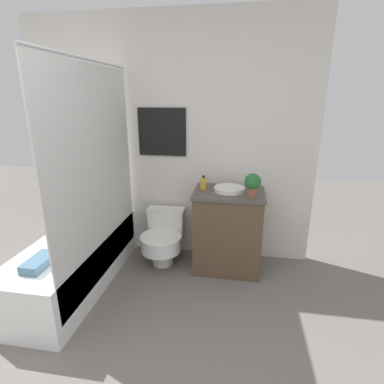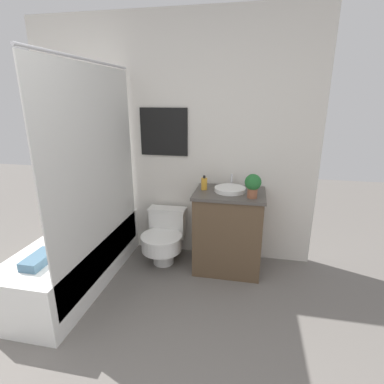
{
  "view_description": "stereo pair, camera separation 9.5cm",
  "coord_description": "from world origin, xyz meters",
  "px_view_note": "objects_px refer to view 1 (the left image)",
  "views": [
    {
      "loc": [
        0.76,
        -0.69,
        1.7
      ],
      "look_at": [
        0.33,
        1.92,
        0.86
      ],
      "focal_mm": 28.0,
      "sensor_mm": 36.0,
      "label": 1
    },
    {
      "loc": [
        0.86,
        -0.68,
        1.7
      ],
      "look_at": [
        0.33,
        1.92,
        0.86
      ],
      "focal_mm": 28.0,
      "sensor_mm": 36.0,
      "label": 2
    }
  ],
  "objects_px": {
    "sink": "(229,189)",
    "soap_bottle": "(203,183)",
    "toilet": "(163,237)",
    "potted_plant": "(253,184)"
  },
  "relations": [
    {
      "from": "sink",
      "to": "toilet",
      "type": "bearing_deg",
      "value": -177.6
    },
    {
      "from": "sink",
      "to": "soap_bottle",
      "type": "bearing_deg",
      "value": 177.4
    },
    {
      "from": "toilet",
      "to": "potted_plant",
      "type": "distance_m",
      "value": 1.12
    },
    {
      "from": "soap_bottle",
      "to": "potted_plant",
      "type": "distance_m",
      "value": 0.5
    },
    {
      "from": "soap_bottle",
      "to": "potted_plant",
      "type": "bearing_deg",
      "value": -18.98
    },
    {
      "from": "toilet",
      "to": "sink",
      "type": "relative_size",
      "value": 1.65
    },
    {
      "from": "toilet",
      "to": "soap_bottle",
      "type": "relative_size",
      "value": 3.9
    },
    {
      "from": "toilet",
      "to": "soap_bottle",
      "type": "height_order",
      "value": "soap_bottle"
    },
    {
      "from": "sink",
      "to": "potted_plant",
      "type": "distance_m",
      "value": 0.28
    },
    {
      "from": "sink",
      "to": "soap_bottle",
      "type": "xyz_separation_m",
      "value": [
        -0.26,
        0.01,
        0.04
      ]
    }
  ]
}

